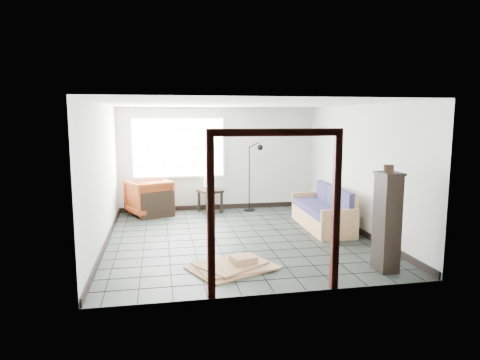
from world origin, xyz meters
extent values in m
plane|color=black|center=(0.00, 0.00, 0.00)|extent=(5.50, 5.50, 0.00)
cube|color=beige|center=(0.00, 2.75, 1.30)|extent=(5.00, 0.02, 2.60)
cube|color=beige|center=(0.00, -2.75, 1.30)|extent=(5.00, 0.02, 2.60)
cube|color=beige|center=(-2.50, 0.00, 1.30)|extent=(0.02, 5.50, 2.60)
cube|color=beige|center=(2.50, 0.00, 1.30)|extent=(0.02, 5.50, 2.60)
cube|color=white|center=(0.00, 0.00, 2.60)|extent=(5.00, 5.50, 0.02)
cube|color=black|center=(0.00, 2.73, 0.06)|extent=(4.95, 0.03, 0.12)
cube|color=black|center=(-2.48, 0.00, 0.06)|extent=(0.03, 5.45, 0.12)
cube|color=black|center=(2.48, 0.00, 0.06)|extent=(0.03, 5.45, 0.12)
cube|color=silver|center=(-1.00, 2.71, 1.60)|extent=(2.32, 0.06, 1.52)
cube|color=white|center=(-1.00, 2.67, 1.60)|extent=(2.20, 0.02, 1.40)
cube|color=black|center=(-0.85, -2.70, 1.05)|extent=(0.10, 0.08, 2.10)
cube|color=black|center=(0.85, -2.70, 1.05)|extent=(0.10, 0.08, 2.10)
cube|color=black|center=(0.00, -2.70, 2.15)|extent=(1.80, 0.08, 0.10)
cube|color=#AA7E4D|center=(1.91, 0.43, 0.17)|extent=(0.81, 1.92, 0.34)
cube|color=#AA7E4D|center=(1.88, -0.55, 0.30)|extent=(0.76, 0.08, 0.61)
cube|color=#AA7E4D|center=(1.94, 1.40, 0.30)|extent=(0.76, 0.08, 0.61)
cube|color=#AA7E4D|center=(2.25, 0.42, 0.52)|extent=(0.13, 1.90, 0.66)
cube|color=#171A3A|center=(1.87, -0.20, 0.42)|extent=(0.70, 0.63, 0.15)
cube|color=#171A3A|center=(2.15, -0.21, 0.65)|extent=(0.15, 0.61, 0.49)
cube|color=#171A3A|center=(1.89, 0.43, 0.42)|extent=(0.70, 0.63, 0.15)
cube|color=#171A3A|center=(2.17, 0.42, 0.65)|extent=(0.15, 0.61, 0.49)
cube|color=#171A3A|center=(1.91, 1.05, 0.42)|extent=(0.70, 0.63, 0.15)
cube|color=#171A3A|center=(2.18, 1.04, 0.65)|extent=(0.15, 0.61, 0.49)
imported|color=brown|center=(-1.75, 2.39, 0.48)|extent=(1.20, 1.17, 0.95)
cube|color=black|center=(-0.26, 2.40, 0.54)|extent=(0.68, 0.68, 0.06)
cube|color=black|center=(-0.37, 2.13, 0.26)|extent=(0.07, 0.07, 0.52)
cube|color=black|center=(0.01, 2.29, 0.26)|extent=(0.07, 0.07, 0.52)
cube|color=black|center=(-0.53, 2.51, 0.26)|extent=(0.07, 0.07, 0.52)
cube|color=black|center=(-0.15, 2.67, 0.26)|extent=(0.07, 0.07, 0.52)
cylinder|color=black|center=(-0.31, 2.36, 0.63)|extent=(0.11, 0.11, 0.13)
cylinder|color=black|center=(-0.31, 2.36, 0.74)|extent=(0.03, 0.03, 0.09)
cone|color=beige|center=(-0.31, 2.36, 0.84)|extent=(0.28, 0.28, 0.18)
cube|color=silver|center=(-0.26, 2.43, 0.62)|extent=(0.29, 0.23, 0.10)
cylinder|color=black|center=(-0.40, 2.44, 0.62)|extent=(0.02, 0.06, 0.06)
cylinder|color=black|center=(0.74, 2.40, 0.02)|extent=(0.33, 0.33, 0.03)
cylinder|color=black|center=(0.74, 2.40, 0.83)|extent=(0.03, 0.03, 1.61)
cylinder|color=black|center=(0.87, 2.39, 1.68)|extent=(0.27, 0.10, 0.14)
sphere|color=black|center=(1.00, 2.37, 1.60)|extent=(0.18, 0.18, 0.14)
cube|color=black|center=(-1.58, 2.09, 0.31)|extent=(0.86, 0.56, 0.62)
cube|color=black|center=(-1.58, 2.09, 0.32)|extent=(0.80, 0.50, 0.03)
cube|color=black|center=(1.90, -2.20, 0.76)|extent=(0.29, 0.38, 1.51)
cube|color=black|center=(1.90, -2.20, 1.51)|extent=(0.33, 0.42, 0.04)
cylinder|color=black|center=(1.87, -2.22, 1.59)|extent=(0.17, 0.17, 0.11)
cube|color=olive|center=(2.15, 0.07, 0.01)|extent=(0.57, 0.50, 0.02)
cube|color=black|center=(1.91, 0.13, 0.17)|extent=(0.11, 0.39, 0.33)
cube|color=olive|center=(2.39, 0.01, 0.17)|extent=(0.11, 0.39, 0.33)
cube|color=olive|center=(2.10, -0.12, 0.17)|extent=(0.48, 0.14, 0.33)
cube|color=olive|center=(2.20, 0.26, 0.17)|extent=(0.48, 0.14, 0.33)
cube|color=olive|center=(1.85, 0.15, 0.39)|extent=(0.28, 0.43, 0.14)
cube|color=olive|center=(2.45, -0.01, 0.39)|extent=(0.28, 0.43, 0.14)
cube|color=olive|center=(-0.39, -1.69, 0.01)|extent=(1.53, 1.34, 0.03)
cube|color=olive|center=(-0.39, -1.69, 0.04)|extent=(1.27, 1.06, 0.03)
cube|color=olive|center=(-0.39, -1.69, 0.07)|extent=(1.17, 1.10, 0.03)
cube|color=olive|center=(-0.22, -1.68, 0.13)|extent=(0.44, 0.38, 0.11)
camera|label=1|loc=(-1.48, -8.01, 2.33)|focal=32.00mm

